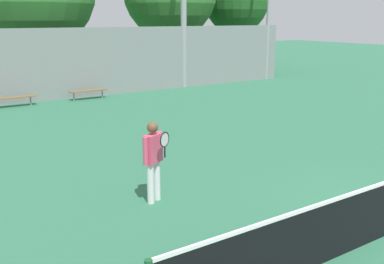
# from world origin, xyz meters

# --- Properties ---
(tennis_player) EXTENTS (0.56, 0.51, 1.67)m
(tennis_player) POSITION_xyz_m (-3.48, 3.53, 0.96)
(tennis_player) COLOR silver
(tennis_player) RESTS_ON ground_plane
(bench_courtside_near) EXTENTS (1.71, 0.40, 0.42)m
(bench_courtside_near) POSITION_xyz_m (-0.18, 15.63, 0.38)
(bench_courtside_near) COLOR brown
(bench_courtside_near) RESTS_ON ground_plane
(bench_by_gate) EXTENTS (2.18, 0.40, 0.42)m
(bench_by_gate) POSITION_xyz_m (-3.65, 15.63, 0.39)
(bench_by_gate) COLOR brown
(bench_by_gate) RESTS_ON ground_plane
(back_fence) EXTENTS (24.30, 0.06, 3.22)m
(back_fence) POSITION_xyz_m (0.00, 16.29, 1.61)
(back_fence) COLOR gray
(back_fence) RESTS_ON ground_plane
(tree_green_broad) EXTENTS (4.34, 4.34, 6.90)m
(tree_green_broad) POSITION_xyz_m (12.43, 20.45, 4.71)
(tree_green_broad) COLOR brown
(tree_green_broad) RESTS_ON ground_plane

